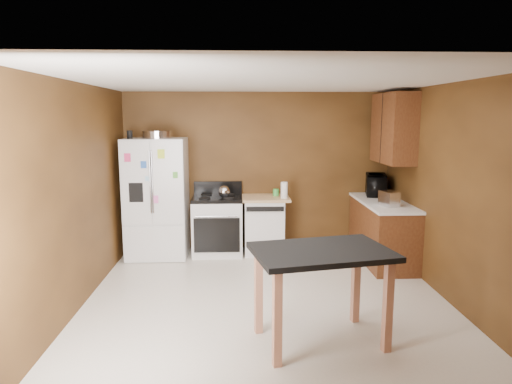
{
  "coord_description": "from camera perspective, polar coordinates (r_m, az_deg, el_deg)",
  "views": [
    {
      "loc": [
        -0.34,
        -4.99,
        2.13
      ],
      "look_at": [
        -0.09,
        0.85,
        1.15
      ],
      "focal_mm": 32.0,
      "sensor_mm": 36.0,
      "label": 1
    }
  ],
  "objects": [
    {
      "name": "refrigerator",
      "position": [
        7.06,
        -12.28,
        -0.73
      ],
      "size": [
        0.9,
        0.8,
        1.8
      ],
      "color": "white",
      "rests_on": "ground"
    },
    {
      "name": "dishwasher",
      "position": [
        7.15,
        0.99,
        -4.06
      ],
      "size": [
        0.78,
        0.63,
        0.89
      ],
      "color": "white",
      "rests_on": "ground"
    },
    {
      "name": "paper_towel",
      "position": [
        6.93,
        3.54,
        0.23
      ],
      "size": [
        0.11,
        0.11,
        0.25
      ],
      "primitive_type": "cylinder",
      "rotation": [
        0.0,
        0.0,
        -0.03
      ],
      "color": "white",
      "rests_on": "dishwasher"
    },
    {
      "name": "wall_right",
      "position": [
        5.62,
        23.31,
        -0.27
      ],
      "size": [
        0.0,
        4.5,
        4.5
      ],
      "primitive_type": "plane",
      "rotation": [
        1.57,
        0.0,
        -1.57
      ],
      "color": "brown",
      "rests_on": "ground"
    },
    {
      "name": "right_cabinets",
      "position": [
        6.93,
        15.91,
        -1.01
      ],
      "size": [
        0.63,
        1.58,
        2.45
      ],
      "color": "brown",
      "rests_on": "ground"
    },
    {
      "name": "floor",
      "position": [
        5.43,
        1.36,
        -13.57
      ],
      "size": [
        4.5,
        4.5,
        0.0
      ],
      "primitive_type": "plane",
      "color": "silver",
      "rests_on": "ground"
    },
    {
      "name": "gas_range",
      "position": [
        7.12,
        -4.81,
        -4.08
      ],
      "size": [
        0.76,
        0.68,
        1.1
      ],
      "color": "white",
      "rests_on": "ground"
    },
    {
      "name": "wall_back",
      "position": [
        7.3,
        0.24,
        2.59
      ],
      "size": [
        4.2,
        0.0,
        4.2
      ],
      "primitive_type": "plane",
      "rotation": [
        1.57,
        0.0,
        0.0
      ],
      "color": "brown",
      "rests_on": "ground"
    },
    {
      "name": "roasting_pan",
      "position": [
        6.92,
        -12.24,
        7.03
      ],
      "size": [
        0.45,
        0.45,
        0.11
      ],
      "primitive_type": "cylinder",
      "color": "silver",
      "rests_on": "refrigerator"
    },
    {
      "name": "ceiling",
      "position": [
        5.01,
        1.48,
        13.76
      ],
      "size": [
        4.5,
        4.5,
        0.0
      ],
      "primitive_type": "plane",
      "rotation": [
        3.14,
        0.0,
        0.0
      ],
      "color": "white",
      "rests_on": "ground"
    },
    {
      "name": "pen_cup",
      "position": [
        6.92,
        -15.51,
        6.93
      ],
      "size": [
        0.08,
        0.08,
        0.12
      ],
      "primitive_type": "cylinder",
      "color": "black",
      "rests_on": "refrigerator"
    },
    {
      "name": "kettle",
      "position": [
        6.95,
        -4.01,
        0.05
      ],
      "size": [
        0.18,
        0.18,
        0.18
      ],
      "primitive_type": "sphere",
      "color": "silver",
      "rests_on": "gas_range"
    },
    {
      "name": "green_canister",
      "position": [
        7.15,
        2.52,
        -0.05
      ],
      "size": [
        0.13,
        0.13,
        0.11
      ],
      "primitive_type": "cylinder",
      "rotation": [
        0.0,
        0.0,
        -0.41
      ],
      "color": "green",
      "rests_on": "dishwasher"
    },
    {
      "name": "wall_left",
      "position": [
        5.36,
        -21.59,
        -0.6
      ],
      "size": [
        0.0,
        4.5,
        4.5
      ],
      "primitive_type": "plane",
      "rotation": [
        1.57,
        0.0,
        1.57
      ],
      "color": "brown",
      "rests_on": "ground"
    },
    {
      "name": "microwave",
      "position": [
        7.36,
        14.76,
        0.76
      ],
      "size": [
        0.48,
        0.61,
        0.3
      ],
      "primitive_type": "imported",
      "rotation": [
        0.0,
        0.0,
        1.35
      ],
      "color": "black",
      "rests_on": "right_cabinets"
    },
    {
      "name": "island",
      "position": [
        4.33,
        8.17,
        -8.87
      ],
      "size": [
        1.38,
        1.06,
        0.91
      ],
      "color": "black",
      "rests_on": "ground"
    },
    {
      "name": "wall_front",
      "position": [
        2.89,
        4.42,
        -8.18
      ],
      "size": [
        4.2,
        0.0,
        4.2
      ],
      "primitive_type": "plane",
      "rotation": [
        -1.57,
        0.0,
        0.0
      ],
      "color": "brown",
      "rests_on": "ground"
    },
    {
      "name": "toaster",
      "position": [
        6.54,
        16.3,
        -0.8
      ],
      "size": [
        0.24,
        0.32,
        0.2
      ],
      "primitive_type": "cube",
      "rotation": [
        0.0,
        0.0,
        0.26
      ],
      "color": "silver",
      "rests_on": "right_cabinets"
    }
  ]
}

